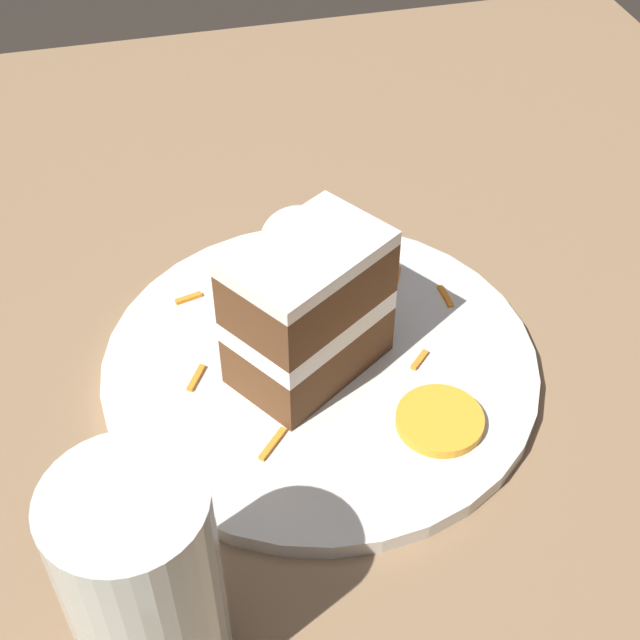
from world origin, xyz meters
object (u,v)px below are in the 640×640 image
object	(u,v)px
cream_dollop	(299,238)
drinking_glass	(147,595)
orange_garnish	(440,420)
plate	(320,364)
cake_slice	(308,310)

from	to	relation	value
cream_dollop	drinking_glass	bearing A→B (deg)	63.64
orange_garnish	drinking_glass	distance (m)	0.22
plate	cake_slice	xyz separation A→B (m)	(0.01, 0.00, 0.06)
cream_dollop	cake_slice	bearing A→B (deg)	80.65
cake_slice	orange_garnish	size ratio (longest dim) A/B	2.12
cake_slice	cream_dollop	size ratio (longest dim) A/B	2.06
plate	cake_slice	size ratio (longest dim) A/B	2.50
cream_dollop	orange_garnish	bearing A→B (deg)	106.05
cake_slice	cream_dollop	distance (m)	0.11
cream_dollop	orange_garnish	distance (m)	0.18
orange_garnish	cake_slice	bearing A→B (deg)	-45.88
orange_garnish	cream_dollop	bearing A→B (deg)	-73.95
plate	cream_dollop	size ratio (longest dim) A/B	5.14
cream_dollop	drinking_glass	xyz separation A→B (m)	(0.14, 0.28, 0.02)
plate	cream_dollop	distance (m)	0.11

